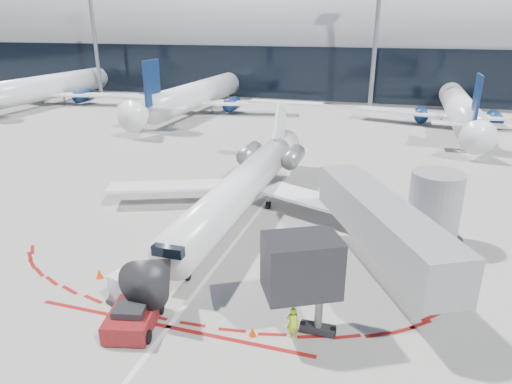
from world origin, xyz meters
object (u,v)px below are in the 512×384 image
(regional_jet, at_px, (245,184))
(uld_container, at_px, (128,289))
(pushback_tug, at_px, (133,316))
(ramp_worker, at_px, (293,322))

(regional_jet, relative_size, uld_container, 12.89)
(pushback_tug, xyz_separation_m, ramp_worker, (7.24, 1.47, 0.21))
(uld_container, bearing_deg, ramp_worker, 15.23)
(pushback_tug, distance_m, uld_container, 2.10)
(regional_jet, bearing_deg, uld_container, -98.45)
(pushback_tug, distance_m, ramp_worker, 7.39)
(regional_jet, xyz_separation_m, ramp_worker, (6.61, -13.05, -1.50))
(pushback_tug, xyz_separation_m, uld_container, (-1.28, 1.64, 0.24))
(uld_container, bearing_deg, pushback_tug, -35.62)
(ramp_worker, distance_m, uld_container, 8.53)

